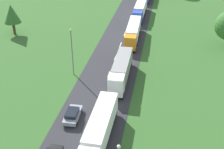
{
  "coord_description": "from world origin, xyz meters",
  "views": [
    {
      "loc": [
        9.18,
        -16.91,
        26.81
      ],
      "look_at": [
        1.18,
        26.1,
        1.92
      ],
      "focal_mm": 48.0,
      "sensor_mm": 36.0,
      "label": 1
    }
  ],
  "objects_px": {
    "truck_third": "(133,31)",
    "car_second": "(73,115)",
    "truck_second": "(121,69)",
    "tree_oak": "(12,14)",
    "lamppost_second": "(72,50)",
    "truck_fourth": "(140,9)",
    "truck_lead": "(99,131)"
  },
  "relations": [
    {
      "from": "truck_lead",
      "to": "truck_second",
      "type": "distance_m",
      "value": 16.42
    },
    {
      "from": "truck_second",
      "to": "tree_oak",
      "type": "relative_size",
      "value": 1.8
    },
    {
      "from": "lamppost_second",
      "to": "truck_fourth",
      "type": "bearing_deg",
      "value": 76.18
    },
    {
      "from": "lamppost_second",
      "to": "truck_second",
      "type": "bearing_deg",
      "value": -3.39
    },
    {
      "from": "truck_third",
      "to": "lamppost_second",
      "type": "height_order",
      "value": "lamppost_second"
    },
    {
      "from": "truck_third",
      "to": "car_second",
      "type": "height_order",
      "value": "truck_third"
    },
    {
      "from": "truck_second",
      "to": "truck_third",
      "type": "xyz_separation_m",
      "value": [
        -0.16,
        18.01,
        -0.01
      ]
    },
    {
      "from": "truck_fourth",
      "to": "car_second",
      "type": "height_order",
      "value": "truck_fourth"
    },
    {
      "from": "truck_lead",
      "to": "car_second",
      "type": "height_order",
      "value": "truck_lead"
    },
    {
      "from": "truck_lead",
      "to": "car_second",
      "type": "xyz_separation_m",
      "value": [
        -4.78,
        4.25,
        -1.28
      ]
    },
    {
      "from": "car_second",
      "to": "tree_oak",
      "type": "bearing_deg",
      "value": 128.81
    },
    {
      "from": "truck_second",
      "to": "lamppost_second",
      "type": "height_order",
      "value": "lamppost_second"
    },
    {
      "from": "truck_fourth",
      "to": "truck_third",
      "type": "bearing_deg",
      "value": -89.49
    },
    {
      "from": "truck_second",
      "to": "car_second",
      "type": "distance_m",
      "value": 13.23
    },
    {
      "from": "truck_second",
      "to": "lamppost_second",
      "type": "xyz_separation_m",
      "value": [
        -8.77,
        0.52,
        2.73
      ]
    },
    {
      "from": "lamppost_second",
      "to": "tree_oak",
      "type": "bearing_deg",
      "value": 140.33
    },
    {
      "from": "car_second",
      "to": "lamppost_second",
      "type": "xyz_separation_m",
      "value": [
        -3.73,
        12.69,
        4.02
      ]
    },
    {
      "from": "truck_second",
      "to": "car_second",
      "type": "height_order",
      "value": "truck_second"
    },
    {
      "from": "truck_second",
      "to": "truck_fourth",
      "type": "bearing_deg",
      "value": 90.5
    },
    {
      "from": "truck_lead",
      "to": "truck_fourth",
      "type": "bearing_deg",
      "value": 90.06
    },
    {
      "from": "car_second",
      "to": "truck_fourth",
      "type": "bearing_deg",
      "value": 84.26
    },
    {
      "from": "truck_second",
      "to": "tree_oak",
      "type": "distance_m",
      "value": 32.87
    },
    {
      "from": "truck_fourth",
      "to": "truck_second",
      "type": "bearing_deg",
      "value": -89.5
    },
    {
      "from": "truck_lead",
      "to": "truck_third",
      "type": "bearing_deg",
      "value": 89.83
    },
    {
      "from": "truck_lead",
      "to": "truck_fourth",
      "type": "xyz_separation_m",
      "value": [
        -0.05,
        51.35,
        -0.04
      ]
    },
    {
      "from": "tree_oak",
      "to": "truck_lead",
      "type": "bearing_deg",
      "value": -49.78
    },
    {
      "from": "car_second",
      "to": "lamppost_second",
      "type": "bearing_deg",
      "value": 106.39
    },
    {
      "from": "tree_oak",
      "to": "truck_second",
      "type": "bearing_deg",
      "value": -30.54
    },
    {
      "from": "car_second",
      "to": "lamppost_second",
      "type": "height_order",
      "value": "lamppost_second"
    },
    {
      "from": "truck_third",
      "to": "car_second",
      "type": "bearing_deg",
      "value": -99.19
    },
    {
      "from": "truck_lead",
      "to": "lamppost_second",
      "type": "xyz_separation_m",
      "value": [
        -8.52,
        16.94,
        2.74
      ]
    },
    {
      "from": "truck_lead",
      "to": "lamppost_second",
      "type": "height_order",
      "value": "lamppost_second"
    }
  ]
}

